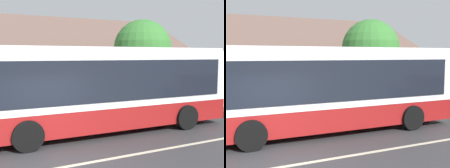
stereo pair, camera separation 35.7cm
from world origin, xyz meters
The scene contains 5 objects.
sidewalk_far centered at (0.00, 6.00, 0.07)m, with size 60.00×3.00×0.15m, color #9E9E99.
community_building centered at (0.65, 14.61, 1.84)m, with size 24.65×10.67×7.00m.
transit_bus centered at (2.56, 2.90, 1.77)m, with size 10.84×2.87×3.31m.
bench_down_street centered at (-0.23, 5.73, 0.56)m, with size 1.60×0.51×0.94m.
street_tree_primary centered at (7.00, 6.85, 3.37)m, with size 3.36×3.36×5.07m.
Camera 1 is at (-1.83, -7.13, 3.02)m, focal length 45.00 mm.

